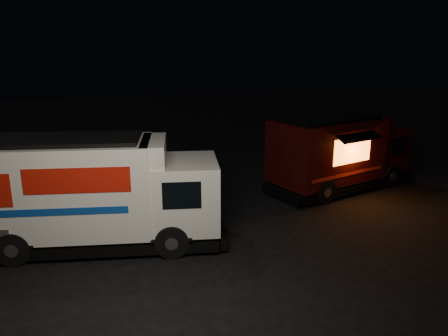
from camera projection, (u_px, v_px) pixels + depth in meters
ground at (231, 243)px, 12.22m from camera, size 80.00×80.00×0.00m
white_truck at (100, 192)px, 11.80m from camera, size 7.02×3.53×3.04m
red_truck at (342, 152)px, 16.75m from camera, size 6.50×3.85×2.85m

